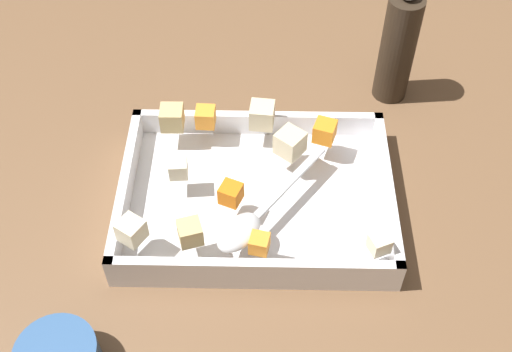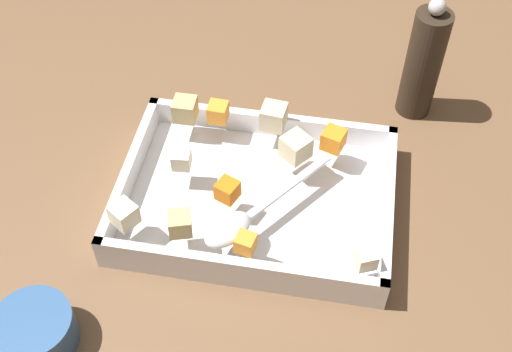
% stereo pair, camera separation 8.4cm
% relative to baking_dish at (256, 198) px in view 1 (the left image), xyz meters
% --- Properties ---
extents(ground_plane, '(4.00, 4.00, 0.00)m').
position_rel_baking_dish_xyz_m(ground_plane, '(0.02, 0.01, -0.01)').
color(ground_plane, brown).
extents(baking_dish, '(0.36, 0.26, 0.05)m').
position_rel_baking_dish_xyz_m(baking_dish, '(0.00, 0.00, 0.00)').
color(baking_dish, silver).
rests_on(baking_dish, ground_plane).
extents(carrot_chunk_back_center, '(0.04, 0.04, 0.03)m').
position_rel_baking_dish_xyz_m(carrot_chunk_back_center, '(-0.09, -0.08, 0.05)').
color(carrot_chunk_back_center, orange).
rests_on(carrot_chunk_back_center, baking_dish).
extents(carrot_chunk_front_center, '(0.03, 0.03, 0.03)m').
position_rel_baking_dish_xyz_m(carrot_chunk_front_center, '(0.03, 0.03, 0.05)').
color(carrot_chunk_front_center, orange).
rests_on(carrot_chunk_front_center, baking_dish).
extents(carrot_chunk_under_handle, '(0.03, 0.03, 0.02)m').
position_rel_baking_dish_xyz_m(carrot_chunk_under_handle, '(-0.01, 0.11, 0.05)').
color(carrot_chunk_under_handle, orange).
rests_on(carrot_chunk_under_handle, baking_dish).
extents(carrot_chunk_far_right, '(0.03, 0.03, 0.03)m').
position_rel_baking_dish_xyz_m(carrot_chunk_far_right, '(0.07, -0.10, 0.05)').
color(carrot_chunk_far_right, orange).
rests_on(carrot_chunk_far_right, baking_dish).
extents(potato_chunk_center, '(0.03, 0.03, 0.02)m').
position_rel_baking_dish_xyz_m(potato_chunk_center, '(0.10, -0.01, 0.05)').
color(potato_chunk_center, beige).
rests_on(potato_chunk_center, baking_dish).
extents(potato_chunk_near_spoon, '(0.04, 0.04, 0.03)m').
position_rel_baking_dish_xyz_m(potato_chunk_near_spoon, '(0.15, 0.09, 0.05)').
color(potato_chunk_near_spoon, beige).
rests_on(potato_chunk_near_spoon, baking_dish).
extents(potato_chunk_mid_right, '(0.03, 0.03, 0.02)m').
position_rel_baking_dish_xyz_m(potato_chunk_mid_right, '(-0.15, 0.10, 0.05)').
color(potato_chunk_mid_right, beige).
rests_on(potato_chunk_mid_right, baking_dish).
extents(potato_chunk_heap_side, '(0.04, 0.04, 0.03)m').
position_rel_baking_dish_xyz_m(potato_chunk_heap_side, '(-0.01, -0.11, 0.05)').
color(potato_chunk_heap_side, beige).
rests_on(potato_chunk_heap_side, baking_dish).
extents(potato_chunk_far_left, '(0.03, 0.03, 0.03)m').
position_rel_baking_dish_xyz_m(potato_chunk_far_left, '(0.12, -0.10, 0.05)').
color(potato_chunk_far_left, tan).
rests_on(potato_chunk_far_left, baking_dish).
extents(potato_chunk_corner_ne, '(0.03, 0.03, 0.03)m').
position_rel_baking_dish_xyz_m(potato_chunk_corner_ne, '(0.08, 0.09, 0.05)').
color(potato_chunk_corner_ne, tan).
rests_on(potato_chunk_corner_ne, baking_dish).
extents(potato_chunk_heap_top, '(0.05, 0.05, 0.03)m').
position_rel_baking_dish_xyz_m(potato_chunk_heap_top, '(-0.04, -0.05, 0.05)').
color(potato_chunk_heap_top, beige).
rests_on(potato_chunk_heap_top, baking_dish).
extents(serving_spoon, '(0.15, 0.19, 0.02)m').
position_rel_baking_dish_xyz_m(serving_spoon, '(0.02, 0.08, 0.05)').
color(serving_spoon, silver).
rests_on(serving_spoon, baking_dish).
extents(pepper_mill, '(0.05, 0.05, 0.20)m').
position_rel_baking_dish_xyz_m(pepper_mill, '(-0.21, -0.23, 0.07)').
color(pepper_mill, '#2D2319').
rests_on(pepper_mill, ground_plane).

